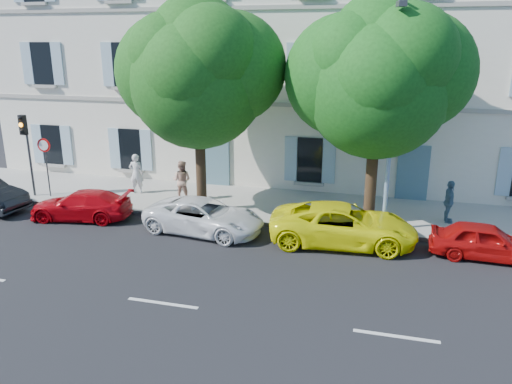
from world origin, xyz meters
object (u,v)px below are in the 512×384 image
(tree_left, at_px, (198,81))
(pedestrian_a, at_px, (136,174))
(car_red_coupe, at_px, (81,205))
(tree_right, at_px, (378,86))
(car_red_hatchback, at_px, (485,241))
(pedestrian_c, at_px, (449,202))
(pedestrian_b, at_px, (182,180))
(street_lamp, at_px, (393,108))
(car_white_coupe, at_px, (204,216))
(car_yellow_supercar, at_px, (343,225))
(traffic_light, at_px, (25,138))
(road_sign, at_px, (45,155))

(tree_left, height_order, pedestrian_a, tree_left)
(car_red_coupe, bearing_deg, tree_right, 91.96)
(car_red_hatchback, height_order, pedestrian_c, pedestrian_c)
(car_red_coupe, distance_m, pedestrian_b, 4.18)
(car_red_hatchback, xyz_separation_m, pedestrian_b, (-11.55, 2.75, 0.42))
(tree_left, distance_m, street_lamp, 7.11)
(car_white_coupe, xyz_separation_m, pedestrian_a, (-4.43, 3.34, 0.43))
(street_lamp, xyz_separation_m, pedestrian_c, (2.29, 1.57, -3.59))
(street_lamp, bearing_deg, car_red_hatchback, -20.40)
(car_white_coupe, bearing_deg, tree_right, -62.53)
(car_white_coupe, height_order, tree_right, tree_right)
(pedestrian_b, bearing_deg, car_white_coupe, 124.33)
(car_yellow_supercar, bearing_deg, tree_left, 69.87)
(car_yellow_supercar, xyz_separation_m, pedestrian_b, (-7.06, 2.73, 0.31))
(car_yellow_supercar, relative_size, traffic_light, 1.40)
(tree_right, relative_size, pedestrian_a, 4.42)
(traffic_light, bearing_deg, pedestrian_b, 10.47)
(road_sign, height_order, pedestrian_b, road_sign)
(tree_left, relative_size, traffic_light, 2.23)
(street_lamp, relative_size, pedestrian_a, 4.37)
(tree_left, distance_m, pedestrian_a, 5.79)
(road_sign, relative_size, pedestrian_b, 1.51)
(tree_right, height_order, pedestrian_a, tree_right)
(car_red_coupe, xyz_separation_m, car_red_hatchback, (14.57, 0.11, 0.01))
(pedestrian_b, relative_size, pedestrian_c, 1.06)
(tree_right, bearing_deg, car_red_hatchback, -26.97)
(traffic_light, bearing_deg, pedestrian_a, 21.02)
(traffic_light, bearing_deg, car_red_coupe, -25.17)
(car_red_coupe, height_order, street_lamp, street_lamp)
(car_yellow_supercar, xyz_separation_m, road_sign, (-12.85, 1.69, 1.31))
(pedestrian_a, height_order, pedestrian_c, pedestrian_a)
(car_red_coupe, xyz_separation_m, pedestrian_c, (13.70, 2.86, 0.39))
(car_red_hatchback, xyz_separation_m, road_sign, (-17.34, 1.70, 1.42))
(car_yellow_supercar, height_order, car_red_hatchback, car_yellow_supercar)
(car_yellow_supercar, bearing_deg, pedestrian_c, -57.47)
(car_yellow_supercar, xyz_separation_m, car_red_hatchback, (4.49, -0.01, -0.11))
(road_sign, xyz_separation_m, street_lamp, (14.18, -0.53, 2.55))
(car_yellow_supercar, relative_size, pedestrian_b, 2.91)
(tree_left, xyz_separation_m, tree_right, (6.50, 0.28, -0.07))
(car_yellow_supercar, distance_m, street_lamp, 4.24)
(car_red_coupe, bearing_deg, traffic_light, -123.69)
(road_sign, bearing_deg, car_yellow_supercar, -7.50)
(pedestrian_a, bearing_deg, pedestrian_b, 162.69)
(car_red_coupe, relative_size, tree_right, 0.50)
(car_red_hatchback, relative_size, pedestrian_c, 2.11)
(car_red_hatchback, relative_size, street_lamp, 0.44)
(pedestrian_c, bearing_deg, car_white_coupe, 109.15)
(pedestrian_c, bearing_deg, tree_right, 106.82)
(pedestrian_b, bearing_deg, pedestrian_a, -11.13)
(car_red_hatchback, bearing_deg, car_red_coupe, 92.91)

